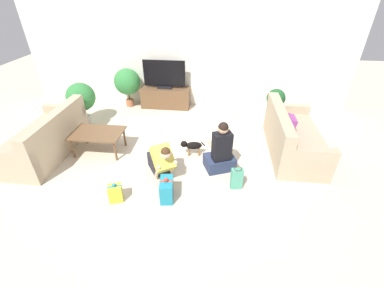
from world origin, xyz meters
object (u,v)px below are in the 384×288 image
coffee_table (98,134)px  tv_console (166,98)px  dog (191,146)px  gift_bag_a (237,178)px  potted_plant_corner_left (81,98)px  potted_plant_back_left (127,82)px  sofa_left (46,140)px  potted_plant_corner_right (275,102)px  gift_box_a (167,189)px  person_sitting (221,152)px  person_kneeling (161,160)px  tv (164,76)px  sofa_right (292,138)px  gift_box_b (116,193)px

coffee_table → tv_console: (0.89, 2.28, -0.12)m
dog → gift_bag_a: bearing=36.1°
potted_plant_corner_left → gift_bag_a: (3.53, -1.93, -0.45)m
potted_plant_corner_left → tv_console: bearing=33.4°
potted_plant_corner_left → dog: size_ratio=2.02×
potted_plant_back_left → dog: potted_plant_back_left is taller
sofa_left → potted_plant_corner_right: sofa_left is taller
coffee_table → gift_bag_a: bearing=-16.4°
gift_box_a → gift_bag_a: (1.10, 0.36, 0.02)m
coffee_table → potted_plant_corner_right: (3.65, 1.73, 0.11)m
sofa_left → person_sitting: (3.40, -0.12, 0.04)m
tv_console → person_kneeling: 2.91m
sofa_left → gift_bag_a: 3.74m
potted_plant_corner_left → potted_plant_corner_right: potted_plant_corner_left is taller
sofa_left → tv: tv is taller
potted_plant_corner_left → coffee_table: bearing=-53.5°
gift_bag_a → gift_box_a: bearing=-161.7°
tv → dog: bearing=-66.6°
tv → dog: tv is taller
coffee_table → potted_plant_corner_right: potted_plant_corner_right is taller
sofa_right → tv: (-2.91, 1.86, 0.55)m
dog → gift_box_a: gift_box_a is taller
tv → gift_box_a: 3.57m
dog → gift_bag_a: (0.85, -0.87, -0.02)m
person_kneeling → dog: (0.45, 0.66, -0.09)m
potted_plant_corner_right → gift_box_a: (-2.06, -2.89, -0.33)m
sofa_left → coffee_table: 1.01m
tv → person_sitting: 3.03m
sofa_right → tv: 3.50m
sofa_right → potted_plant_corner_left: 4.71m
potted_plant_corner_left → sofa_right: bearing=-8.7°
dog → gift_box_a: size_ratio=1.21×
sofa_left → person_sitting: bearing=87.9°
sofa_right → gift_bag_a: bearing=137.6°
sofa_left → gift_bag_a: bearing=80.4°
coffee_table → gift_box_b: (0.81, -1.29, -0.25)m
tv → potted_plant_corner_left: (-1.73, -1.14, -0.21)m
person_kneeling → gift_box_b: person_kneeling is taller
potted_plant_back_left → dog: bearing=-47.9°
tv_console → dog: bearing=-66.6°
sofa_right → person_sitting: person_sitting is taller
sofa_right → gift_box_a: (-2.21, -1.58, -0.13)m
sofa_right → potted_plant_back_left: (-3.90, 1.81, 0.36)m
potted_plant_corner_right → dog: bearing=-137.6°
potted_plant_back_left → gift_box_b: bearing=-75.6°
person_sitting → gift_bag_a: bearing=97.4°
sofa_right → gift_box_a: bearing=125.6°
potted_plant_corner_left → gift_box_a: bearing=-43.3°
sofa_right → potted_plant_corner_right: 1.33m
gift_bag_a → coffee_table: bearing=163.6°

